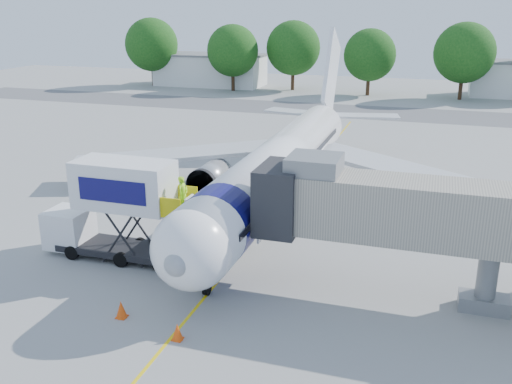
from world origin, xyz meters
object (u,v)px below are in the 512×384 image
(aircraft, at_px, (283,163))
(catering_hiloader, at_px, (115,210))
(jet_bridge, at_px, (389,210))
(ground_tug, at_px, (66,354))

(aircraft, height_order, catering_hiloader, aircraft)
(jet_bridge, height_order, ground_tug, jet_bridge)
(jet_bridge, relative_size, ground_tug, 3.82)
(ground_tug, bearing_deg, jet_bridge, 50.74)
(jet_bridge, bearing_deg, aircraft, 125.70)
(aircraft, distance_m, jet_bridge, 13.77)
(jet_bridge, relative_size, catering_hiloader, 1.64)
(aircraft, bearing_deg, jet_bridge, -54.30)
(aircraft, xyz_separation_m, catering_hiloader, (-6.26, -11.12, -0.19))
(aircraft, height_order, jet_bridge, aircraft)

